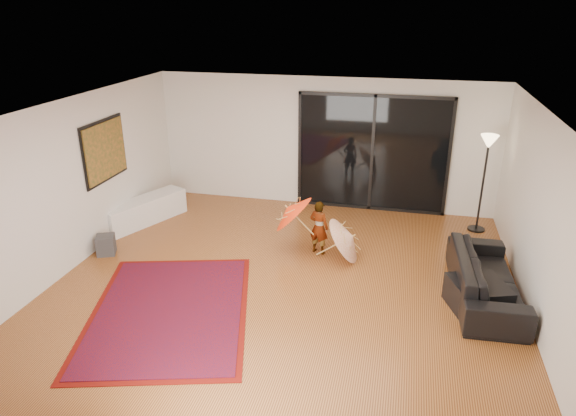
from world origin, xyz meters
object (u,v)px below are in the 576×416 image
(ottoman, at_px, (477,296))
(sofa, at_px, (486,278))
(media_console, at_px, (144,211))
(child, at_px, (319,227))

(ottoman, bearing_deg, sofa, 68.56)
(media_console, distance_m, child, 3.61)
(sofa, distance_m, child, 2.78)
(sofa, distance_m, ottoman, 0.39)
(sofa, bearing_deg, ottoman, 155.79)
(media_console, xyz_separation_m, child, (3.57, -0.51, 0.23))
(sofa, xyz_separation_m, child, (-2.63, 0.89, 0.15))
(media_console, distance_m, sofa, 6.35)
(media_console, height_order, ottoman, media_console)
(sofa, bearing_deg, media_console, 74.59)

